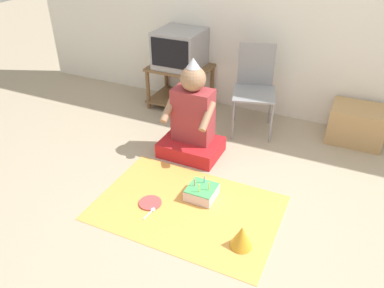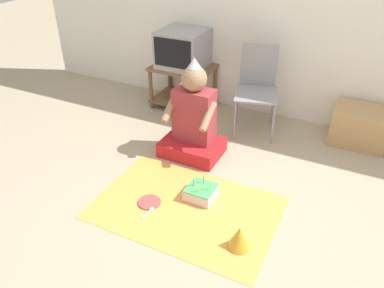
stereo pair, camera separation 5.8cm
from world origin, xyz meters
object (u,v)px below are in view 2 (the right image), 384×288
at_px(tv, 183,49).
at_px(cardboard_box_stack, 359,126).
at_px(birthday_cake, 201,192).
at_px(folding_chair, 257,84).
at_px(paper_plate, 149,202).
at_px(person_seated, 193,122).
at_px(party_hat_blue, 239,237).

distance_m(tv, cardboard_box_stack, 1.99).
relative_size(cardboard_box_stack, birthday_cake, 2.29).
bearing_deg(folding_chair, paper_plate, -102.52).
relative_size(person_seated, paper_plate, 5.19).
relative_size(folding_chair, person_seated, 0.93).
bearing_deg(birthday_cake, paper_plate, -143.83).
xyz_separation_m(folding_chair, cardboard_box_stack, (1.01, 0.17, -0.31)).
height_order(birthday_cake, paper_plate, birthday_cake).
bearing_deg(cardboard_box_stack, person_seated, -146.97).
xyz_separation_m(cardboard_box_stack, party_hat_blue, (-0.57, -1.82, -0.09)).
relative_size(cardboard_box_stack, party_hat_blue, 3.01).
relative_size(tv, folding_chair, 0.57).
bearing_deg(folding_chair, cardboard_box_stack, 9.53).
xyz_separation_m(person_seated, birthday_cake, (0.35, -0.57, -0.27)).
xyz_separation_m(tv, party_hat_blue, (1.35, -1.80, -0.59)).
relative_size(folding_chair, paper_plate, 4.85).
bearing_deg(birthday_cake, folding_chair, 89.68).
xyz_separation_m(cardboard_box_stack, birthday_cake, (-1.02, -1.46, -0.13)).
xyz_separation_m(party_hat_blue, paper_plate, (-0.78, 0.12, -0.08)).
bearing_deg(paper_plate, folding_chair, 77.48).
height_order(tv, cardboard_box_stack, tv).
distance_m(folding_chair, birthday_cake, 1.36).
xyz_separation_m(folding_chair, party_hat_blue, (0.44, -1.65, -0.40)).
xyz_separation_m(birthday_cake, paper_plate, (-0.33, -0.24, -0.04)).
bearing_deg(paper_plate, birthday_cake, 36.17).
height_order(cardboard_box_stack, paper_plate, cardboard_box_stack).
height_order(cardboard_box_stack, party_hat_blue, cardboard_box_stack).
bearing_deg(paper_plate, person_seated, 91.13).
distance_m(tv, paper_plate, 1.90).
xyz_separation_m(person_seated, party_hat_blue, (0.80, -0.93, -0.23)).
height_order(person_seated, birthday_cake, person_seated).
height_order(person_seated, party_hat_blue, person_seated).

